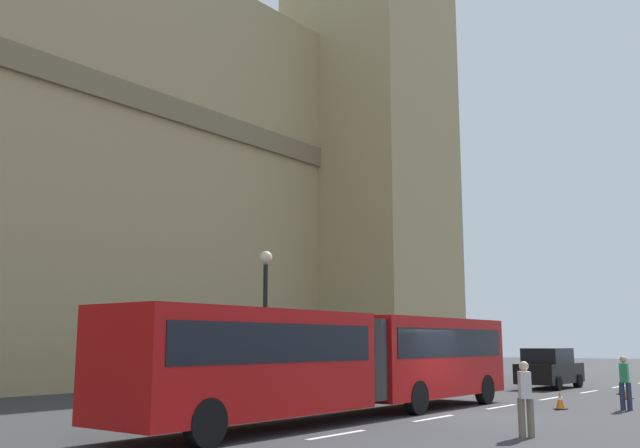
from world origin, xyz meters
The scene contains 10 objects.
ground_plane centered at (0.00, 0.00, 0.00)m, with size 160.00×160.00×0.00m, color #333335.
lane_centre_marking centered at (2.99, 0.00, 0.00)m, with size 39.00×0.16×0.01m.
articulated_bus centered at (-3.01, 1.99, 1.74)m, with size 16.04×2.54×2.90m.
sedan_lead centered at (13.53, 2.17, 0.91)m, with size 4.40×1.86×1.85m.
traffic_cone_west centered at (3.30, -1.87, 0.28)m, with size 0.36×0.36×0.58m.
traffic_cone_middle centered at (9.08, -2.40, 0.28)m, with size 0.36×0.36×0.58m.
traffic_cone_east centered at (11.48, -1.55, 0.28)m, with size 0.36×0.36×0.58m.
street_lamp centered at (-1.55, 6.50, 3.06)m, with size 0.44×0.44×5.27m.
pedestrian_near_cones centered at (-3.92, -3.64, 0.91)m, with size 0.47×0.41×1.69m.
pedestrian_by_kerb centered at (4.31, -3.62, 0.91)m, with size 0.43×0.36×1.69m.
Camera 1 is at (-19.88, -10.10, 2.11)m, focal length 39.91 mm.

